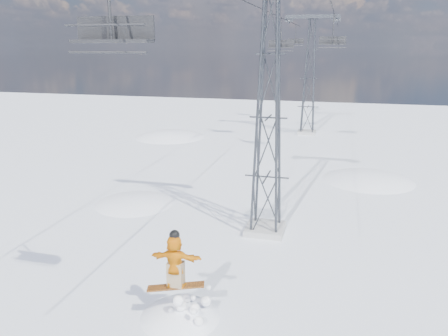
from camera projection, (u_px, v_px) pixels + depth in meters
The scene contains 9 objects.
ground at pixel (197, 331), 13.62m from camera, with size 120.00×120.00×0.00m, color white.
snow_terrain at pixel (224, 267), 37.16m from camera, with size 39.00×37.00×22.00m.
lift_tower_near at pixel (268, 118), 19.40m from camera, with size 5.20×1.80×11.43m.
lift_tower_far at pixel (309, 79), 42.67m from camera, with size 5.20×1.80×11.43m.
haul_cables at pixel (299, 10), 28.65m from camera, with size 4.46×51.00×0.06m.
lift_chair_near at pixel (112, 32), 10.12m from camera, with size 1.98×0.57×2.45m.
lift_chair_mid at pixel (332, 41), 32.04m from camera, with size 1.96×0.56×2.43m.
lift_chair_far at pixel (281, 45), 37.49m from camera, with size 2.19×0.63×2.72m.
lift_chair_extra at pixel (295, 42), 48.37m from camera, with size 1.83×0.53×2.27m.
Camera 1 is at (3.82, -11.14, 8.57)m, focal length 35.00 mm.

